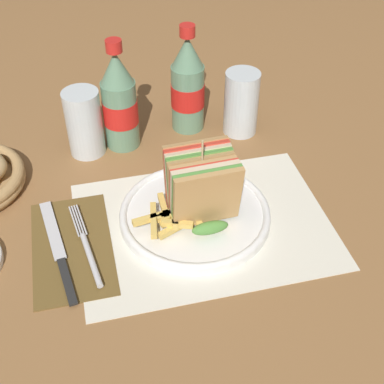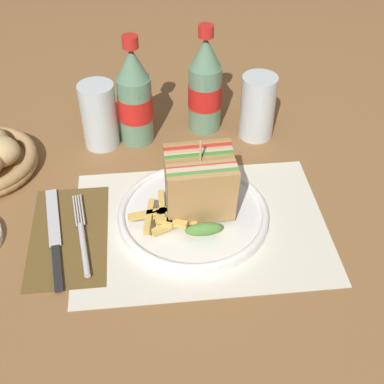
{
  "view_description": "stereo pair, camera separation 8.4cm",
  "coord_description": "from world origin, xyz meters",
  "px_view_note": "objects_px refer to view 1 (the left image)",
  "views": [
    {
      "loc": [
        -0.16,
        -0.58,
        0.59
      ],
      "look_at": [
        -0.01,
        0.04,
        0.04
      ],
      "focal_mm": 50.0,
      "sensor_mm": 36.0,
      "label": 1
    },
    {
      "loc": [
        -0.08,
        -0.59,
        0.59
      ],
      "look_at": [
        -0.01,
        0.04,
        0.04
      ],
      "focal_mm": 50.0,
      "sensor_mm": 36.0,
      "label": 2
    }
  ],
  "objects_px": {
    "club_sandwich": "(203,187)",
    "coke_bottle_far": "(188,86)",
    "glass_far": "(84,123)",
    "plate_main": "(195,214)",
    "coke_bottle_near": "(120,103)",
    "fork": "(88,251)",
    "knife": "(58,250)",
    "glass_near": "(241,107)"
  },
  "relations": [
    {
      "from": "fork",
      "to": "glass_near",
      "type": "height_order",
      "value": "glass_near"
    },
    {
      "from": "coke_bottle_near",
      "to": "club_sandwich",
      "type": "bearing_deg",
      "value": -68.44
    },
    {
      "from": "fork",
      "to": "glass_far",
      "type": "height_order",
      "value": "glass_far"
    },
    {
      "from": "plate_main",
      "to": "fork",
      "type": "distance_m",
      "value": 0.18
    },
    {
      "from": "plate_main",
      "to": "club_sandwich",
      "type": "height_order",
      "value": "club_sandwich"
    },
    {
      "from": "club_sandwich",
      "to": "knife",
      "type": "relative_size",
      "value": 0.62
    },
    {
      "from": "coke_bottle_far",
      "to": "glass_near",
      "type": "relative_size",
      "value": 1.68
    },
    {
      "from": "club_sandwich",
      "to": "glass_far",
      "type": "xyz_separation_m",
      "value": [
        -0.16,
        0.23,
        -0.01
      ]
    },
    {
      "from": "coke_bottle_near",
      "to": "glass_near",
      "type": "distance_m",
      "value": 0.23
    },
    {
      "from": "knife",
      "to": "coke_bottle_far",
      "type": "relative_size",
      "value": 1.06
    },
    {
      "from": "club_sandwich",
      "to": "coke_bottle_far",
      "type": "xyz_separation_m",
      "value": [
        0.04,
        0.26,
        0.02
      ]
    },
    {
      "from": "fork",
      "to": "knife",
      "type": "relative_size",
      "value": 0.81
    },
    {
      "from": "knife",
      "to": "coke_bottle_far",
      "type": "height_order",
      "value": "coke_bottle_far"
    },
    {
      "from": "club_sandwich",
      "to": "fork",
      "type": "relative_size",
      "value": 0.77
    },
    {
      "from": "coke_bottle_far",
      "to": "glass_near",
      "type": "bearing_deg",
      "value": -22.18
    },
    {
      "from": "plate_main",
      "to": "coke_bottle_far",
      "type": "xyz_separation_m",
      "value": [
        0.05,
        0.26,
        0.08
      ]
    },
    {
      "from": "knife",
      "to": "coke_bottle_near",
      "type": "bearing_deg",
      "value": 54.12
    },
    {
      "from": "plate_main",
      "to": "coke_bottle_near",
      "type": "height_order",
      "value": "coke_bottle_near"
    },
    {
      "from": "glass_near",
      "to": "knife",
      "type": "bearing_deg",
      "value": -145.75
    },
    {
      "from": "plate_main",
      "to": "coke_bottle_far",
      "type": "distance_m",
      "value": 0.27
    },
    {
      "from": "coke_bottle_near",
      "to": "glass_far",
      "type": "xyz_separation_m",
      "value": [
        -0.07,
        -0.01,
        -0.03
      ]
    },
    {
      "from": "plate_main",
      "to": "coke_bottle_far",
      "type": "bearing_deg",
      "value": 79.18
    },
    {
      "from": "coke_bottle_far",
      "to": "glass_far",
      "type": "distance_m",
      "value": 0.2
    },
    {
      "from": "fork",
      "to": "coke_bottle_near",
      "type": "height_order",
      "value": "coke_bottle_near"
    },
    {
      "from": "plate_main",
      "to": "coke_bottle_near",
      "type": "relative_size",
      "value": 1.15
    },
    {
      "from": "club_sandwich",
      "to": "coke_bottle_far",
      "type": "height_order",
      "value": "coke_bottle_far"
    },
    {
      "from": "coke_bottle_near",
      "to": "fork",
      "type": "bearing_deg",
      "value": -108.57
    },
    {
      "from": "club_sandwich",
      "to": "knife",
      "type": "bearing_deg",
      "value": -175.23
    },
    {
      "from": "glass_near",
      "to": "glass_far",
      "type": "xyz_separation_m",
      "value": [
        -0.29,
        0.0,
        0.01
      ]
    },
    {
      "from": "glass_far",
      "to": "club_sandwich",
      "type": "bearing_deg",
      "value": -54.91
    },
    {
      "from": "coke_bottle_near",
      "to": "glass_far",
      "type": "relative_size",
      "value": 1.68
    },
    {
      "from": "coke_bottle_near",
      "to": "glass_far",
      "type": "bearing_deg",
      "value": -172.96
    },
    {
      "from": "knife",
      "to": "glass_near",
      "type": "xyz_separation_m",
      "value": [
        0.36,
        0.24,
        0.05
      ]
    },
    {
      "from": "club_sandwich",
      "to": "coke_bottle_near",
      "type": "relative_size",
      "value": 0.66
    },
    {
      "from": "glass_far",
      "to": "coke_bottle_far",
      "type": "bearing_deg",
      "value": 10.39
    },
    {
      "from": "fork",
      "to": "knife",
      "type": "xyz_separation_m",
      "value": [
        -0.04,
        0.01,
        -0.0
      ]
    },
    {
      "from": "club_sandwich",
      "to": "coke_bottle_near",
      "type": "distance_m",
      "value": 0.25
    },
    {
      "from": "coke_bottle_far",
      "to": "glass_far",
      "type": "bearing_deg",
      "value": -169.61
    },
    {
      "from": "coke_bottle_near",
      "to": "coke_bottle_far",
      "type": "height_order",
      "value": "same"
    },
    {
      "from": "club_sandwich",
      "to": "fork",
      "type": "bearing_deg",
      "value": -169.74
    },
    {
      "from": "club_sandwich",
      "to": "coke_bottle_near",
      "type": "bearing_deg",
      "value": 111.56
    },
    {
      "from": "plate_main",
      "to": "glass_near",
      "type": "relative_size",
      "value": 1.93
    }
  ]
}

